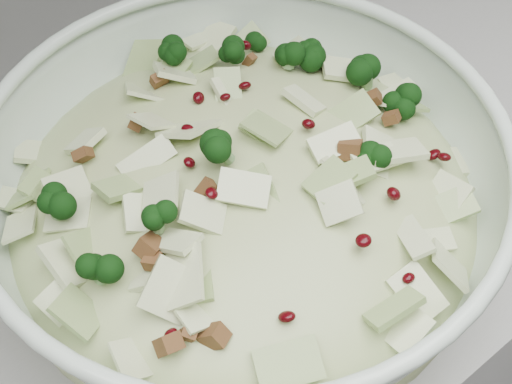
% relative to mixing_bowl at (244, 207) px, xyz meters
% --- Properties ---
extents(mixing_bowl, '(0.45, 0.45, 0.17)m').
position_rel_mixing_bowl_xyz_m(mixing_bowl, '(0.00, 0.00, 0.00)').
color(mixing_bowl, silver).
rests_on(mixing_bowl, counter).
extents(salad, '(0.41, 0.41, 0.17)m').
position_rel_mixing_bowl_xyz_m(salad, '(-0.00, -0.00, 0.03)').
color(salad, '#BBCA8A').
rests_on(salad, mixing_bowl).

